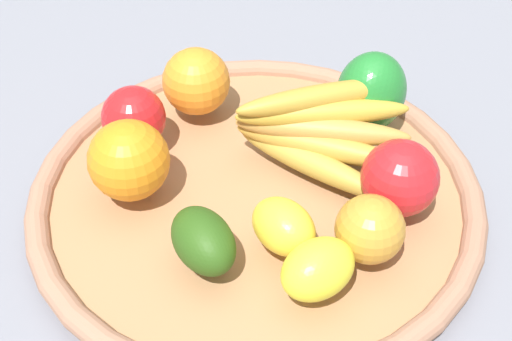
# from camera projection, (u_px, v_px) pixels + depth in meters

# --- Properties ---
(ground_plane) EXTENTS (2.40, 2.40, 0.00)m
(ground_plane) POSITION_uv_depth(u_px,v_px,m) (256.00, 207.00, 0.77)
(ground_plane) COLOR slate
(ground_plane) RESTS_ON ground
(basket) EXTENTS (0.47, 0.47, 0.03)m
(basket) POSITION_uv_depth(u_px,v_px,m) (256.00, 196.00, 0.76)
(basket) COLOR #A3724C
(basket) RESTS_ON ground_plane
(apple_1) EXTENTS (0.08, 0.08, 0.08)m
(apple_1) POSITION_uv_depth(u_px,v_px,m) (400.00, 178.00, 0.70)
(apple_1) COLOR red
(apple_1) RESTS_ON basket
(avocado) EXTENTS (0.09, 0.09, 0.05)m
(avocado) POSITION_uv_depth(u_px,v_px,m) (203.00, 241.00, 0.66)
(avocado) COLOR #294E15
(avocado) RESTS_ON basket
(banana_bunch) EXTENTS (0.19, 0.15, 0.08)m
(banana_bunch) POSITION_uv_depth(u_px,v_px,m) (320.00, 130.00, 0.76)
(banana_bunch) COLOR #B2963A
(banana_bunch) RESTS_ON basket
(lemon_1) EXTENTS (0.08, 0.08, 0.05)m
(lemon_1) POSITION_uv_depth(u_px,v_px,m) (284.00, 227.00, 0.68)
(lemon_1) COLOR yellow
(lemon_1) RESTS_ON basket
(orange_0) EXTENTS (0.11, 0.11, 0.08)m
(orange_0) POSITION_uv_depth(u_px,v_px,m) (129.00, 160.00, 0.72)
(orange_0) COLOR orange
(orange_0) RESTS_ON basket
(apple_0) EXTENTS (0.07, 0.07, 0.07)m
(apple_0) POSITION_uv_depth(u_px,v_px,m) (134.00, 118.00, 0.78)
(apple_0) COLOR red
(apple_0) RESTS_ON basket
(bell_pepper) EXTENTS (0.11, 0.11, 0.09)m
(bell_pepper) POSITION_uv_depth(u_px,v_px,m) (371.00, 92.00, 0.79)
(bell_pepper) COLOR #22782E
(bell_pepper) RESTS_ON basket
(apple_2) EXTENTS (0.09, 0.09, 0.06)m
(apple_2) POSITION_uv_depth(u_px,v_px,m) (370.00, 229.00, 0.66)
(apple_2) COLOR #BF852D
(apple_2) RESTS_ON basket
(lemon_0) EXTENTS (0.09, 0.09, 0.05)m
(lemon_0) POSITION_uv_depth(u_px,v_px,m) (318.00, 269.00, 0.64)
(lemon_0) COLOR yellow
(lemon_0) RESTS_ON basket
(orange_1) EXTENTS (0.09, 0.09, 0.08)m
(orange_1) POSITION_uv_depth(u_px,v_px,m) (196.00, 81.00, 0.82)
(orange_1) COLOR orange
(orange_1) RESTS_ON basket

